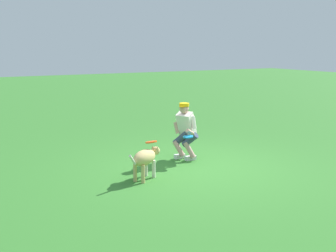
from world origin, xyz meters
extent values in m
plane|color=#34772B|center=(0.00, 0.00, 0.00)|extent=(60.00, 60.00, 0.00)
cube|color=silver|center=(-0.03, -0.86, 0.05)|extent=(0.26, 0.10, 0.10)
cylinder|color=tan|center=(0.01, -0.83, 0.24)|extent=(0.25, 0.32, 0.37)
cylinder|color=#38435B|center=(-0.05, -0.84, 0.47)|extent=(0.33, 0.42, 0.37)
cube|color=silver|center=(-0.17, -0.61, 0.05)|extent=(0.26, 0.10, 0.10)
cylinder|color=tan|center=(-0.13, -0.59, 0.24)|extent=(0.25, 0.32, 0.37)
cylinder|color=#38435B|center=(-0.17, -0.63, 0.47)|extent=(0.33, 0.42, 0.37)
cube|color=white|center=(-0.14, -0.75, 0.81)|extent=(0.52, 0.50, 0.58)
cylinder|color=white|center=(-0.02, -0.92, 0.87)|extent=(0.15, 0.16, 0.29)
cylinder|color=white|center=(-0.22, -0.57, 0.87)|extent=(0.15, 0.16, 0.29)
cylinder|color=tan|center=(-0.05, -0.45, 0.69)|extent=(0.29, 0.21, 0.19)
cylinder|color=tan|center=(0.02, -0.92, 0.71)|extent=(0.14, 0.17, 0.27)
sphere|color=tan|center=(-0.05, -0.70, 1.17)|extent=(0.21, 0.21, 0.21)
cylinder|color=#E8B110|center=(-0.05, -0.70, 1.26)|extent=(0.22, 0.22, 0.07)
cylinder|color=#E8B110|center=(0.04, -0.66, 1.23)|extent=(0.12, 0.12, 0.02)
ellipsoid|color=tan|center=(1.33, 0.12, 0.44)|extent=(0.70, 0.59, 0.30)
ellipsoid|color=silver|center=(1.18, 0.03, 0.41)|extent=(0.15, 0.21, 0.18)
sphere|color=tan|center=(0.98, -0.10, 0.48)|extent=(0.17, 0.17, 0.17)
cone|color=tan|center=(0.90, -0.15, 0.46)|extent=(0.12, 0.12, 0.09)
cone|color=tan|center=(0.96, -0.04, 0.55)|extent=(0.06, 0.06, 0.07)
cone|color=tan|center=(1.02, -0.13, 0.55)|extent=(0.06, 0.06, 0.07)
cylinder|color=silver|center=(1.12, 0.10, 0.17)|extent=(0.10, 0.10, 0.35)
cylinder|color=silver|center=(1.22, -0.06, 0.17)|extent=(0.10, 0.10, 0.35)
cylinder|color=tan|center=(1.45, 0.29, 0.17)|extent=(0.10, 0.10, 0.35)
cylinder|color=tan|center=(1.54, 0.14, 0.17)|extent=(0.10, 0.10, 0.35)
cylinder|color=silver|center=(1.67, 0.33, 0.49)|extent=(0.19, 0.14, 0.23)
cylinder|color=#F64C0E|center=(1.12, -0.02, 0.69)|extent=(0.32, 0.31, 0.08)
cylinder|color=#1994E2|center=(0.04, -0.38, 0.61)|extent=(0.28, 0.28, 0.05)
camera|label=1|loc=(4.61, 6.95, 2.52)|focal=43.80mm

